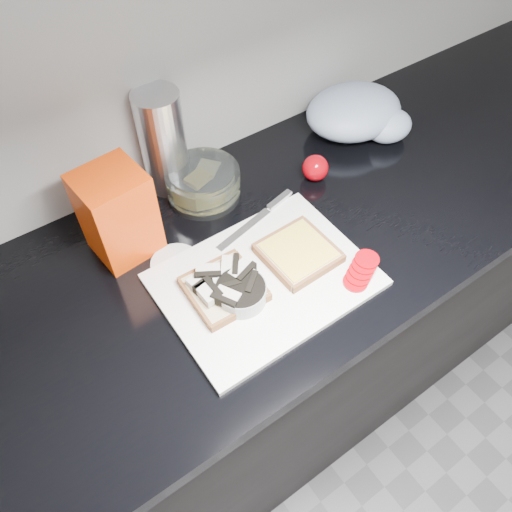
{
  "coord_description": "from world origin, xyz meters",
  "views": [
    {
      "loc": [
        -0.48,
        0.64,
        1.7
      ],
      "look_at": [
        -0.13,
        1.13,
        0.95
      ],
      "focal_mm": 35.0,
      "sensor_mm": 36.0,
      "label": 1
    }
  ],
  "objects_px": {
    "glass_bowl": "(203,183)",
    "steel_canister": "(163,142)",
    "bread_bag": "(118,214)",
    "cutting_board": "(265,280)"
  },
  "relations": [
    {
      "from": "bread_bag",
      "to": "steel_canister",
      "type": "relative_size",
      "value": 0.81
    },
    {
      "from": "glass_bowl",
      "to": "steel_canister",
      "type": "height_order",
      "value": "steel_canister"
    },
    {
      "from": "bread_bag",
      "to": "steel_canister",
      "type": "height_order",
      "value": "steel_canister"
    },
    {
      "from": "bread_bag",
      "to": "steel_canister",
      "type": "distance_m",
      "value": 0.2
    },
    {
      "from": "steel_canister",
      "to": "bread_bag",
      "type": "bearing_deg",
      "value": -144.9
    },
    {
      "from": "glass_bowl",
      "to": "bread_bag",
      "type": "relative_size",
      "value": 0.86
    },
    {
      "from": "glass_bowl",
      "to": "cutting_board",
      "type": "bearing_deg",
      "value": -96.04
    },
    {
      "from": "glass_bowl",
      "to": "steel_canister",
      "type": "bearing_deg",
      "value": 120.27
    },
    {
      "from": "cutting_board",
      "to": "steel_canister",
      "type": "relative_size",
      "value": 1.69
    },
    {
      "from": "glass_bowl",
      "to": "bread_bag",
      "type": "xyz_separation_m",
      "value": [
        -0.21,
        -0.04,
        0.06
      ]
    }
  ]
}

